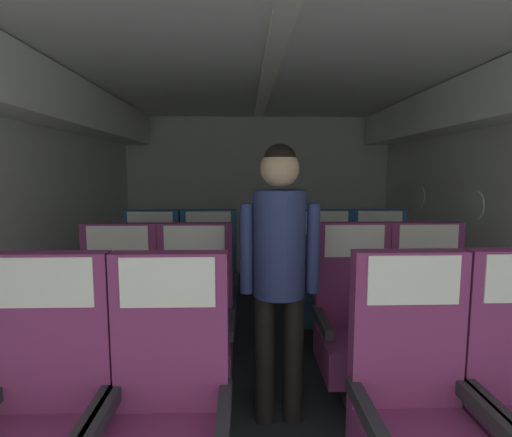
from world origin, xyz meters
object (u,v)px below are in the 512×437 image
object	(u,v)px
seat_a_left_window	(42,422)
seat_c_left_aisle	(208,287)
seat_b_left_window	(117,330)
seat_b_left_aisle	(194,329)
seat_a_right_window	(417,416)
seat_b_right_aisle	(431,326)
seat_c_left_window	(150,288)
seat_b_right_window	(356,327)
seat_c_right_aisle	(381,286)
flight_attendant	(280,256)
seat_c_right_window	(327,286)
seat_a_left_aisle	(167,421)

from	to	relation	value
seat_a_left_window	seat_c_left_aisle	size ratio (longest dim) A/B	1.00
seat_b_left_window	seat_c_left_aisle	distance (m)	0.98
seat_b_left_aisle	seat_c_left_aisle	distance (m)	0.86
seat_a_right_window	seat_b_right_aisle	bearing A→B (deg)	61.74
seat_b_right_aisle	seat_c_left_window	xyz separation A→B (m)	(-1.93, 0.85, 0.00)
seat_b_left_aisle	seat_a_right_window	bearing A→B (deg)	-42.27
seat_b_right_window	seat_c_right_aisle	size ratio (longest dim) A/B	1.00
seat_a_left_window	seat_c_left_aisle	world-z (taller)	same
seat_a_left_window	seat_c_left_window	world-z (taller)	same
flight_attendant	seat_c_left_aisle	bearing A→B (deg)	-76.20
seat_c_right_aisle	seat_b_right_window	bearing A→B (deg)	-118.09
seat_b_left_window	seat_b_right_window	size ratio (longest dim) A/B	1.00
seat_a_right_window	seat_c_left_aisle	xyz separation A→B (m)	(-0.97, 1.75, 0.00)
seat_b_left_window	seat_c_left_window	size ratio (longest dim) A/B	1.00
seat_a_right_window	flight_attendant	xyz separation A→B (m)	(-0.48, 0.67, 0.50)
seat_a_right_window	seat_c_left_aisle	size ratio (longest dim) A/B	1.00
seat_b_left_window	seat_b_left_aisle	size ratio (longest dim) A/B	1.00
seat_a_right_window	flight_attendant	distance (m)	0.96
seat_a_left_window	seat_b_left_aisle	size ratio (longest dim) A/B	1.00
seat_b_right_window	seat_c_left_aisle	bearing A→B (deg)	138.77
seat_a_right_window	seat_b_left_window	size ratio (longest dim) A/B	1.00
seat_a_left_window	seat_a_right_window	world-z (taller)	same
seat_c_left_aisle	seat_c_right_window	world-z (taller)	same
seat_b_right_window	seat_c_left_window	world-z (taller)	same
seat_b_left_window	seat_c_right_window	size ratio (longest dim) A/B	1.00
seat_c_left_window	seat_b_left_aisle	bearing A→B (deg)	-61.25
seat_b_left_window	seat_c_left_window	bearing A→B (deg)	90.19
seat_a_left_window	seat_a_left_aisle	size ratio (longest dim) A/B	1.00
seat_b_left_aisle	seat_c_right_aisle	world-z (taller)	same
seat_b_right_window	seat_c_right_window	xyz separation A→B (m)	(-0.00, 0.86, 0.00)
seat_a_right_window	seat_c_right_aisle	xyz separation A→B (m)	(0.47, 1.74, 0.00)
seat_a_right_window	seat_b_right_aisle	world-z (taller)	same
seat_a_left_aisle	seat_c_right_aisle	world-z (taller)	same
seat_a_right_window	seat_b_left_window	bearing A→B (deg)	148.33
seat_a_left_window	seat_b_right_window	xyz separation A→B (m)	(1.46, 0.88, 0.00)
seat_c_right_aisle	seat_c_right_window	size ratio (longest dim) A/B	1.00
seat_a_left_window	seat_a_right_window	xyz separation A→B (m)	(1.45, -0.01, 0.00)
seat_b_right_window	flight_attendant	xyz separation A→B (m)	(-0.49, -0.22, 0.50)
seat_b_left_aisle	seat_c_right_aisle	xyz separation A→B (m)	(1.45, 0.85, 0.00)
seat_b_left_aisle	seat_b_right_window	size ratio (longest dim) A/B	1.00
seat_a_right_window	seat_a_left_window	bearing A→B (deg)	179.64
seat_a_left_aisle	seat_c_left_aisle	world-z (taller)	same
seat_c_left_window	flight_attendant	xyz separation A→B (m)	(0.97, -1.08, 0.50)
seat_a_left_window	seat_c_left_aisle	distance (m)	1.81
seat_b_right_aisle	seat_c_right_window	bearing A→B (deg)	118.59
seat_a_left_window	seat_a_left_aisle	bearing A→B (deg)	-1.41
seat_c_left_aisle	flight_attendant	distance (m)	1.29
seat_c_left_window	seat_b_left_window	bearing A→B (deg)	-89.81
seat_b_right_aisle	seat_c_left_window	size ratio (longest dim) A/B	1.00
seat_b_left_window	seat_c_right_window	world-z (taller)	same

